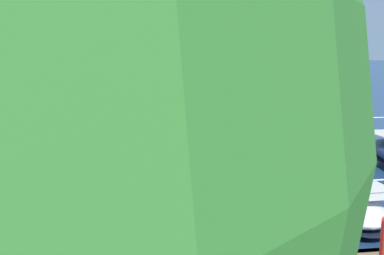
# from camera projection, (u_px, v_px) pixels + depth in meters

# --- Properties ---
(city_skyline) EXTENTS (171.85, 23.23, 51.88)m
(city_skyline) POSITION_uv_depth(u_px,v_px,m) (118.00, 17.00, 161.17)
(city_skyline) COLOR #929CAB
(city_skyline) RESTS_ON ground
(sailboat_teal) EXTENTS (3.12, 7.89, 10.80)m
(sailboat_teal) POSITION_uv_depth(u_px,v_px,m) (302.00, 176.00, 13.80)
(sailboat_teal) COLOR white
(sailboat_teal) RESTS_ON ground
(sailboat_orange) EXTENTS (3.44, 7.45, 12.04)m
(sailboat_orange) POSITION_uv_depth(u_px,v_px,m) (92.00, 181.00, 12.69)
(sailboat_orange) COLOR silver
(sailboat_orange) RESTS_ON ground
(person_blue_shirt) EXTENTS (0.44, 0.45, 1.61)m
(person_blue_shirt) POSITION_uv_depth(u_px,v_px,m) (332.00, 216.00, 7.66)
(person_blue_shirt) COLOR gray
(person_blue_shirt) RESTS_ON dock_pier
(channel_buoy) EXTENTS (0.70, 0.70, 1.40)m
(channel_buoy) POSITION_uv_depth(u_px,v_px,m) (163.00, 122.00, 26.33)
(channel_buoy) COLOR red
(channel_buoy) RESTS_ON ground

